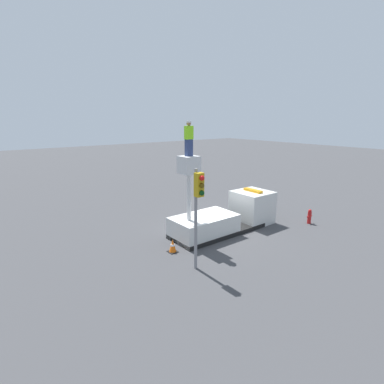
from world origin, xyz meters
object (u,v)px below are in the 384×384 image
fire_hydrant (309,216)px  traffic_cone_rear (173,246)px  bucket_truck (227,217)px  traffic_light_pole (198,200)px  worker (189,139)px

fire_hydrant → traffic_cone_rear: size_ratio=1.38×
bucket_truck → fire_hydrant: (4.97, -2.39, -0.38)m
traffic_light_pole → bucket_truck: bearing=31.9°
fire_hydrant → traffic_light_pole: bearing=-178.0°
worker → traffic_cone_rear: bearing=-158.7°
bucket_truck → worker: (-2.79, 0.00, 4.68)m
traffic_light_pole → fire_hydrant: (9.34, 0.33, -2.74)m
bucket_truck → worker: worker is taller
fire_hydrant → traffic_cone_rear: bearing=168.8°
traffic_cone_rear → worker: bearing=21.3°
bucket_truck → fire_hydrant: bucket_truck is taller
worker → fire_hydrant: size_ratio=1.87×
worker → traffic_light_pole: 3.91m
worker → fire_hydrant: worker is taller
bucket_truck → worker: size_ratio=3.96×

